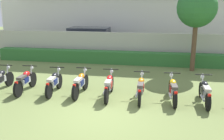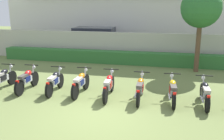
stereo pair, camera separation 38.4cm
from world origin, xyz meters
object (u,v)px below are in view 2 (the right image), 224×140
object	(u,v)px
motorcycle_in_row_4	(81,83)
motorcycle_in_row_6	(140,88)
parked_car	(97,41)
motorcycle_in_row_5	(109,86)
motorcycle_in_row_3	(55,82)
motorcycle_in_row_2	(27,80)
tree_near_inspector	(201,8)
motorcycle_in_row_7	(173,90)
motorcycle_in_row_8	(205,93)
motorcycle_in_row_1	(3,78)

from	to	relation	value
motorcycle_in_row_4	motorcycle_in_row_6	bearing A→B (deg)	-92.74
parked_car	motorcycle_in_row_4	bearing A→B (deg)	-79.39
motorcycle_in_row_5	motorcycle_in_row_3	bearing A→B (deg)	85.66
motorcycle_in_row_5	motorcycle_in_row_6	world-z (taller)	motorcycle_in_row_5
motorcycle_in_row_2	motorcycle_in_row_5	xyz separation A→B (m)	(3.40, -0.02, 0.00)
tree_near_inspector	motorcycle_in_row_7	distance (m)	5.59
tree_near_inspector	motorcycle_in_row_8	bearing A→B (deg)	-91.75
motorcycle_in_row_2	motorcycle_in_row_4	world-z (taller)	motorcycle_in_row_4
motorcycle_in_row_5	motorcycle_in_row_6	distance (m)	1.18
motorcycle_in_row_3	motorcycle_in_row_4	world-z (taller)	motorcycle_in_row_4
motorcycle_in_row_5	motorcycle_in_row_8	bearing A→B (deg)	-93.52
motorcycle_in_row_5	motorcycle_in_row_2	bearing A→B (deg)	86.69
motorcycle_in_row_1	motorcycle_in_row_5	distance (m)	4.45
motorcycle_in_row_1	motorcycle_in_row_4	xyz separation A→B (m)	(3.32, 0.11, 0.00)
motorcycle_in_row_1	motorcycle_in_row_2	world-z (taller)	motorcycle_in_row_2
motorcycle_in_row_3	motorcycle_in_row_5	world-z (taller)	motorcycle_in_row_5
tree_near_inspector	motorcycle_in_row_5	xyz separation A→B (m)	(-3.55, -4.69, -2.75)
motorcycle_in_row_2	motorcycle_in_row_6	world-z (taller)	motorcycle_in_row_2
tree_near_inspector	motorcycle_in_row_1	world-z (taller)	tree_near_inspector
motorcycle_in_row_1	motorcycle_in_row_3	world-z (taller)	motorcycle_in_row_1
motorcycle_in_row_7	motorcycle_in_row_8	bearing A→B (deg)	-95.40
parked_car	motorcycle_in_row_1	xyz separation A→B (m)	(-1.65, -8.09, -0.48)
motorcycle_in_row_6	motorcycle_in_row_3	bearing A→B (deg)	87.27
motorcycle_in_row_6	motorcycle_in_row_7	bearing A→B (deg)	-88.54
motorcycle_in_row_2	motorcycle_in_row_4	distance (m)	2.26
parked_car	motorcycle_in_row_5	size ratio (longest dim) A/B	2.30
parked_car	motorcycle_in_row_3	xyz separation A→B (m)	(0.60, -8.00, -0.49)
motorcycle_in_row_1	motorcycle_in_row_6	size ratio (longest dim) A/B	0.98
motorcycle_in_row_6	motorcycle_in_row_5	bearing A→B (deg)	86.46
parked_car	motorcycle_in_row_6	world-z (taller)	parked_car
motorcycle_in_row_4	motorcycle_in_row_7	distance (m)	3.46
motorcycle_in_row_1	motorcycle_in_row_4	size ratio (longest dim) A/B	1.00
tree_near_inspector	motorcycle_in_row_1	distance (m)	9.70
parked_car	motorcycle_in_row_8	size ratio (longest dim) A/B	2.44
motorcycle_in_row_4	motorcycle_in_row_5	bearing A→B (deg)	-93.42
motorcycle_in_row_2	motorcycle_in_row_6	xyz separation A→B (m)	(4.58, -0.07, -0.01)
motorcycle_in_row_3	motorcycle_in_row_8	size ratio (longest dim) A/B	0.97
motorcycle_in_row_7	motorcycle_in_row_8	xyz separation A→B (m)	(1.08, -0.03, -0.00)
motorcycle_in_row_5	motorcycle_in_row_8	size ratio (longest dim) A/B	1.06
motorcycle_in_row_3	motorcycle_in_row_7	world-z (taller)	motorcycle_in_row_3
tree_near_inspector	motorcycle_in_row_5	bearing A→B (deg)	-127.11
motorcycle_in_row_1	motorcycle_in_row_3	xyz separation A→B (m)	(2.25, 0.09, -0.00)
motorcycle_in_row_6	motorcycle_in_row_8	bearing A→B (deg)	-90.38
motorcycle_in_row_7	motorcycle_in_row_3	bearing A→B (deg)	85.26
parked_car	motorcycle_in_row_7	bearing A→B (deg)	-58.73
motorcycle_in_row_1	motorcycle_in_row_6	bearing A→B (deg)	-92.00
tree_near_inspector	motorcycle_in_row_2	xyz separation A→B (m)	(-6.95, -4.68, -2.76)
parked_car	motorcycle_in_row_7	distance (m)	9.56
parked_car	tree_near_inspector	size ratio (longest dim) A/B	1.07
motorcycle_in_row_1	motorcycle_in_row_4	world-z (taller)	motorcycle_in_row_4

